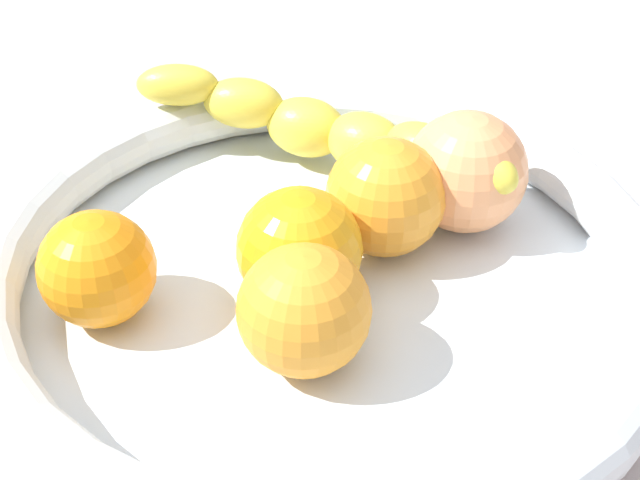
% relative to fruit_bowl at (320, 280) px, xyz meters
% --- Properties ---
extents(kitchen_counter, '(1.20, 1.20, 0.03)m').
position_rel_fruit_bowl_xyz_m(kitchen_counter, '(0.00, 0.00, -0.04)').
color(kitchen_counter, '#B7A39D').
rests_on(kitchen_counter, ground).
extents(fruit_bowl, '(0.36, 0.36, 0.05)m').
position_rel_fruit_bowl_xyz_m(fruit_bowl, '(0.00, 0.00, 0.00)').
color(fruit_bowl, silver).
rests_on(fruit_bowl, kitchen_counter).
extents(banana_draped_left, '(0.13, 0.22, 0.05)m').
position_rel_fruit_bowl_xyz_m(banana_draped_left, '(0.10, -0.00, 0.03)').
color(banana_draped_left, yellow).
rests_on(banana_draped_left, fruit_bowl).
extents(orange_front, '(0.06, 0.06, 0.06)m').
position_rel_fruit_bowl_xyz_m(orange_front, '(-0.05, 0.01, 0.03)').
color(orange_front, orange).
rests_on(orange_front, fruit_bowl).
extents(orange_mid_left, '(0.06, 0.06, 0.06)m').
position_rel_fruit_bowl_xyz_m(orange_mid_left, '(-0.01, 0.01, 0.03)').
color(orange_mid_left, orange).
rests_on(orange_mid_left, fruit_bowl).
extents(orange_mid_right, '(0.06, 0.06, 0.06)m').
position_rel_fruit_bowl_xyz_m(orange_mid_right, '(0.04, -0.03, 0.03)').
color(orange_mid_right, orange).
rests_on(orange_mid_right, fruit_bowl).
extents(orange_rear, '(0.06, 0.06, 0.06)m').
position_rel_fruit_bowl_xyz_m(orange_rear, '(-0.02, 0.11, 0.02)').
color(orange_rear, orange).
rests_on(orange_rear, fruit_bowl).
extents(peach_blush, '(0.07, 0.07, 0.07)m').
position_rel_fruit_bowl_xyz_m(peach_blush, '(0.06, -0.08, 0.03)').
color(peach_blush, '#F69C62').
rests_on(peach_blush, fruit_bowl).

